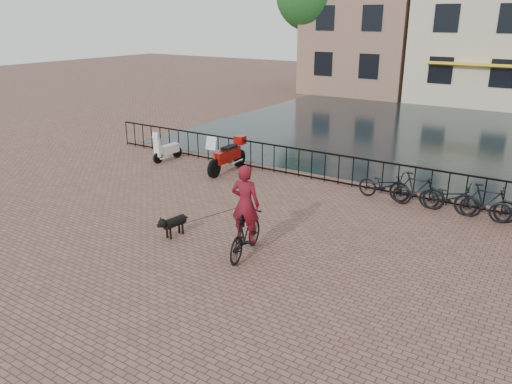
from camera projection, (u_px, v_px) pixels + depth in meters
The scene contains 13 objects.
ground at pixel (177, 287), 10.34m from camera, with size 100.00×100.00×0.00m, color brown.
canal_water at pixel (418, 133), 24.00m from camera, with size 20.00×20.00×0.00m, color black.
railing at pixel (339, 170), 16.49m from camera, with size 20.00×0.05×1.02m.
canal_house_left at pixel (374, 0), 35.76m from camera, with size 7.50×9.00×12.80m.
canal_house_mid at pixel (494, 6), 31.80m from camera, with size 8.00×9.50×11.80m.
cyclist at pixel (245, 216), 11.41m from camera, with size 0.91×1.95×2.57m.
dog at pixel (175, 225), 12.65m from camera, with size 0.39×0.92×0.60m.
motorcycle at pixel (227, 152), 17.74m from camera, with size 0.57×2.12×1.51m.
scooter at pixel (167, 145), 19.23m from camera, with size 0.44×1.35×1.24m.
parked_bike_0 at pixel (385, 186), 15.10m from camera, with size 0.60×1.72×0.90m, color black.
parked_bike_1 at pixel (417, 190), 14.60m from camera, with size 0.47×1.66×1.00m, color black.
parked_bike_2 at pixel (450, 197), 14.12m from camera, with size 0.60×1.72×0.90m, color black.
parked_bike_3 at pixel (486, 202), 13.62m from camera, with size 0.47×1.66×1.00m, color black.
Camera 1 is at (6.36, -6.72, 5.30)m, focal length 35.00 mm.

